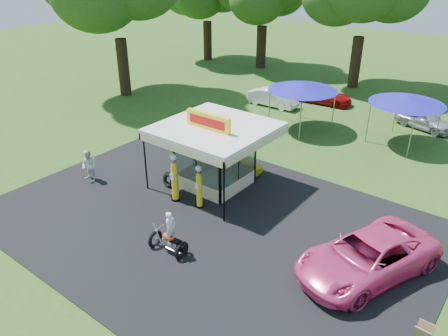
{
  "coord_description": "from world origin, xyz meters",
  "views": [
    {
      "loc": [
        10.94,
        -11.0,
        11.4
      ],
      "look_at": [
        -0.64,
        4.0,
        1.82
      ],
      "focal_mm": 35.0,
      "sensor_mm": 36.0,
      "label": 1
    }
  ],
  "objects_px": {
    "tent_east": "(407,100)",
    "pink_sedan": "(367,256)",
    "spectator_west": "(89,166)",
    "bg_car_c": "(425,119)",
    "gas_pump_left": "(175,178)",
    "motorcycle": "(170,236)",
    "bg_car_b": "(324,95)",
    "gas_station_kiosk": "(215,155)",
    "gas_pump_right": "(199,188)",
    "kiosk_car": "(239,162)",
    "bg_car_a": "(273,98)",
    "tent_west": "(303,87)"
  },
  "relations": [
    {
      "from": "bg_car_b",
      "to": "pink_sedan",
      "type": "bearing_deg",
      "value": -154.57
    },
    {
      "from": "kiosk_car",
      "to": "pink_sedan",
      "type": "relative_size",
      "value": 0.47
    },
    {
      "from": "kiosk_car",
      "to": "gas_station_kiosk",
      "type": "bearing_deg",
      "value": -180.0
    },
    {
      "from": "bg_car_c",
      "to": "tent_east",
      "type": "height_order",
      "value": "tent_east"
    },
    {
      "from": "gas_pump_left",
      "to": "bg_car_c",
      "type": "height_order",
      "value": "gas_pump_left"
    },
    {
      "from": "gas_station_kiosk",
      "to": "gas_pump_right",
      "type": "xyz_separation_m",
      "value": [
        0.81,
        -2.25,
        -0.69
      ]
    },
    {
      "from": "bg_car_c",
      "to": "gas_pump_left",
      "type": "bearing_deg",
      "value": 174.71
    },
    {
      "from": "gas_station_kiosk",
      "to": "kiosk_car",
      "type": "bearing_deg",
      "value": 90.0
    },
    {
      "from": "motorcycle",
      "to": "bg_car_a",
      "type": "xyz_separation_m",
      "value": [
        -6.72,
        18.78,
        -0.11
      ]
    },
    {
      "from": "gas_pump_right",
      "to": "bg_car_a",
      "type": "relative_size",
      "value": 0.55
    },
    {
      "from": "kiosk_car",
      "to": "spectator_west",
      "type": "height_order",
      "value": "spectator_west"
    },
    {
      "from": "tent_east",
      "to": "pink_sedan",
      "type": "bearing_deg",
      "value": -77.24
    },
    {
      "from": "tent_west",
      "to": "gas_pump_right",
      "type": "bearing_deg",
      "value": -84.21
    },
    {
      "from": "motorcycle",
      "to": "tent_east",
      "type": "height_order",
      "value": "tent_east"
    },
    {
      "from": "gas_pump_right",
      "to": "tent_west",
      "type": "height_order",
      "value": "tent_west"
    },
    {
      "from": "spectator_west",
      "to": "bg_car_b",
      "type": "bearing_deg",
      "value": 73.49
    },
    {
      "from": "gas_station_kiosk",
      "to": "bg_car_a",
      "type": "bearing_deg",
      "value": 109.14
    },
    {
      "from": "gas_pump_left",
      "to": "bg_car_c",
      "type": "xyz_separation_m",
      "value": [
        7.07,
        17.85,
        -0.55
      ]
    },
    {
      "from": "kiosk_car",
      "to": "spectator_west",
      "type": "xyz_separation_m",
      "value": [
        -5.67,
        -6.01,
        0.42
      ]
    },
    {
      "from": "kiosk_car",
      "to": "tent_east",
      "type": "xyz_separation_m",
      "value": [
        6.01,
        9.47,
        2.46
      ]
    },
    {
      "from": "pink_sedan",
      "to": "spectator_west",
      "type": "relative_size",
      "value": 3.34
    },
    {
      "from": "gas_station_kiosk",
      "to": "motorcycle",
      "type": "bearing_deg",
      "value": -69.1
    },
    {
      "from": "gas_pump_left",
      "to": "kiosk_car",
      "type": "bearing_deg",
      "value": 83.1
    },
    {
      "from": "spectator_west",
      "to": "bg_car_c",
      "type": "xyz_separation_m",
      "value": [
        12.17,
        19.17,
        -0.21
      ]
    },
    {
      "from": "bg_car_b",
      "to": "kiosk_car",
      "type": "bearing_deg",
      "value": -178.32
    },
    {
      "from": "gas_pump_left",
      "to": "bg_car_b",
      "type": "height_order",
      "value": "gas_pump_left"
    },
    {
      "from": "gas_pump_left",
      "to": "motorcycle",
      "type": "distance_m",
      "value": 4.25
    },
    {
      "from": "pink_sedan",
      "to": "tent_east",
      "type": "height_order",
      "value": "tent_east"
    },
    {
      "from": "gas_pump_right",
      "to": "motorcycle",
      "type": "distance_m",
      "value": 3.73
    },
    {
      "from": "gas_pump_right",
      "to": "bg_car_a",
      "type": "xyz_separation_m",
      "value": [
        -5.35,
        15.33,
        -0.41
      ]
    },
    {
      "from": "gas_station_kiosk",
      "to": "pink_sedan",
      "type": "height_order",
      "value": "gas_station_kiosk"
    },
    {
      "from": "spectator_west",
      "to": "tent_west",
      "type": "relative_size",
      "value": 0.38
    },
    {
      "from": "spectator_west",
      "to": "tent_east",
      "type": "xyz_separation_m",
      "value": [
        11.68,
        15.48,
        2.05
      ]
    },
    {
      "from": "motorcycle",
      "to": "bg_car_b",
      "type": "relative_size",
      "value": 0.44
    },
    {
      "from": "pink_sedan",
      "to": "bg_car_c",
      "type": "height_order",
      "value": "pink_sedan"
    },
    {
      "from": "gas_pump_right",
      "to": "bg_car_a",
      "type": "bearing_deg",
      "value": 109.24
    },
    {
      "from": "spectator_west",
      "to": "bg_car_b",
      "type": "height_order",
      "value": "spectator_west"
    },
    {
      "from": "gas_pump_left",
      "to": "pink_sedan",
      "type": "xyz_separation_m",
      "value": [
        9.68,
        0.46,
        -0.41
      ]
    },
    {
      "from": "bg_car_b",
      "to": "gas_station_kiosk",
      "type": "bearing_deg",
      "value": -179.24
    },
    {
      "from": "gas_station_kiosk",
      "to": "gas_pump_left",
      "type": "relative_size",
      "value": 2.09
    },
    {
      "from": "motorcycle",
      "to": "bg_car_b",
      "type": "height_order",
      "value": "motorcycle"
    },
    {
      "from": "gas_station_kiosk",
      "to": "kiosk_car",
      "type": "height_order",
      "value": "gas_station_kiosk"
    },
    {
      "from": "tent_east",
      "to": "bg_car_c",
      "type": "bearing_deg",
      "value": 82.41
    },
    {
      "from": "pink_sedan",
      "to": "spectator_west",
      "type": "height_order",
      "value": "spectator_west"
    },
    {
      "from": "motorcycle",
      "to": "kiosk_car",
      "type": "height_order",
      "value": "motorcycle"
    },
    {
      "from": "motorcycle",
      "to": "pink_sedan",
      "type": "bearing_deg",
      "value": 24.49
    },
    {
      "from": "gas_station_kiosk",
      "to": "gas_pump_left",
      "type": "height_order",
      "value": "gas_station_kiosk"
    },
    {
      "from": "kiosk_car",
      "to": "bg_car_c",
      "type": "height_order",
      "value": "bg_car_c"
    },
    {
      "from": "bg_car_c",
      "to": "motorcycle",
      "type": "bearing_deg",
      "value": -175.28
    },
    {
      "from": "motorcycle",
      "to": "bg_car_b",
      "type": "xyz_separation_m",
      "value": [
        -3.85,
        21.95,
        -0.13
      ]
    }
  ]
}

